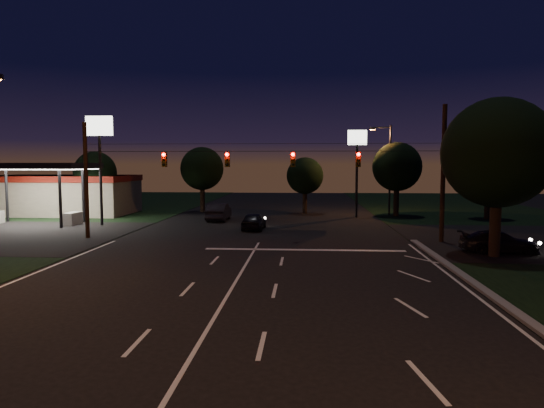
# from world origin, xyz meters

# --- Properties ---
(ground) EXTENTS (140.00, 140.00, 0.00)m
(ground) POSITION_xyz_m (0.00, 0.00, 0.00)
(ground) COLOR black
(ground) RESTS_ON ground
(center_line) EXTENTS (0.14, 40.00, 0.01)m
(center_line) POSITION_xyz_m (0.00, -6.00, 0.01)
(center_line) COLOR silver
(center_line) RESTS_ON ground
(stop_bar) EXTENTS (12.00, 0.50, 0.01)m
(stop_bar) POSITION_xyz_m (3.00, 11.50, 0.01)
(stop_bar) COLOR silver
(stop_bar) RESTS_ON ground
(utility_pole_right) EXTENTS (0.30, 0.30, 9.00)m
(utility_pole_right) POSITION_xyz_m (12.00, 15.00, 0.00)
(utility_pole_right) COLOR black
(utility_pole_right) RESTS_ON ground
(utility_pole_left) EXTENTS (0.28, 0.28, 8.00)m
(utility_pole_left) POSITION_xyz_m (-12.00, 15.00, 0.00)
(utility_pole_left) COLOR black
(utility_pole_left) RESTS_ON ground
(signal_span) EXTENTS (24.00, 0.40, 1.56)m
(signal_span) POSITION_xyz_m (-0.00, 14.96, 5.50)
(signal_span) COLOR black
(signal_span) RESTS_ON ground
(gas_station) EXTENTS (14.20, 16.10, 5.25)m
(gas_station) POSITION_xyz_m (-21.86, 30.39, 2.38)
(gas_station) COLOR gray
(gas_station) RESTS_ON ground
(pole_sign_left_near) EXTENTS (2.20, 0.30, 9.10)m
(pole_sign_left_near) POSITION_xyz_m (-14.00, 22.00, 6.98)
(pole_sign_left_near) COLOR black
(pole_sign_left_near) RESTS_ON ground
(pole_sign_right) EXTENTS (1.80, 0.30, 8.40)m
(pole_sign_right) POSITION_xyz_m (8.00, 30.00, 6.24)
(pole_sign_right) COLOR black
(pole_sign_right) RESTS_ON ground
(street_light_right_far) EXTENTS (2.20, 0.35, 9.00)m
(street_light_right_far) POSITION_xyz_m (11.24, 32.00, 5.24)
(street_light_right_far) COLOR black
(street_light_right_far) RESTS_ON ground
(tree_right_near) EXTENTS (6.00, 6.00, 8.76)m
(tree_right_near) POSITION_xyz_m (13.53, 10.17, 5.68)
(tree_right_near) COLOR black
(tree_right_near) RESTS_ON ground
(tree_far_a) EXTENTS (4.20, 4.20, 6.42)m
(tree_far_a) POSITION_xyz_m (-17.98, 30.12, 4.26)
(tree_far_a) COLOR black
(tree_far_a) RESTS_ON ground
(tree_far_b) EXTENTS (4.60, 4.60, 6.98)m
(tree_far_b) POSITION_xyz_m (-7.98, 34.13, 4.61)
(tree_far_b) COLOR black
(tree_far_b) RESTS_ON ground
(tree_far_c) EXTENTS (3.80, 3.80, 5.86)m
(tree_far_c) POSITION_xyz_m (3.02, 33.10, 3.90)
(tree_far_c) COLOR black
(tree_far_c) RESTS_ON ground
(tree_far_d) EXTENTS (4.80, 4.80, 7.30)m
(tree_far_d) POSITION_xyz_m (12.02, 31.13, 4.83)
(tree_far_d) COLOR black
(tree_far_d) RESTS_ON ground
(tree_far_e) EXTENTS (4.00, 4.00, 6.18)m
(tree_far_e) POSITION_xyz_m (20.02, 29.11, 4.11)
(tree_far_e) COLOR black
(tree_far_e) RESTS_ON ground
(car_oncoming_a) EXTENTS (1.79, 4.03, 1.35)m
(car_oncoming_a) POSITION_xyz_m (-1.00, 20.35, 0.67)
(car_oncoming_a) COLOR black
(car_oncoming_a) RESTS_ON ground
(car_oncoming_b) EXTENTS (1.69, 4.79, 1.58)m
(car_oncoming_b) POSITION_xyz_m (-4.86, 26.36, 0.79)
(car_oncoming_b) COLOR black
(car_oncoming_b) RESTS_ON ground
(car_cross) EXTENTS (4.41, 1.89, 1.27)m
(car_cross) POSITION_xyz_m (14.25, 11.30, 0.63)
(car_cross) COLOR black
(car_cross) RESTS_ON ground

